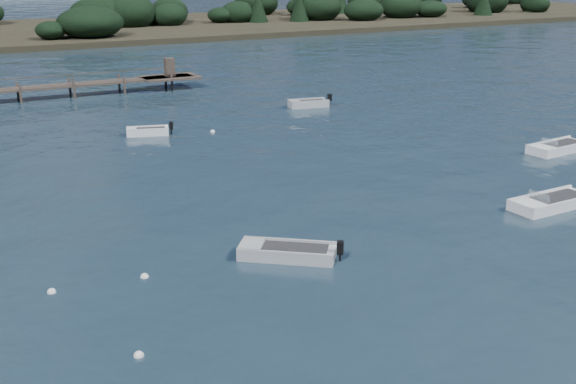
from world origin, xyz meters
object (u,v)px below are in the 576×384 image
tender_far_white (148,133)px  dinghy_mid_white_b (558,149)px  dinghy_mid_white_a (552,204)px  dinghy_mid_grey (287,254)px  tender_far_grey_b (309,105)px

tender_far_white → dinghy_mid_white_b: bearing=-36.9°
dinghy_mid_white_a → dinghy_mid_grey: size_ratio=1.23×
tender_far_white → tender_far_grey_b: bearing=12.6°
tender_far_grey_b → dinghy_mid_grey: (-15.29, -25.66, -0.03)m
dinghy_mid_grey → tender_far_grey_b: bearing=59.2°
dinghy_mid_white_a → tender_far_white: 26.35m
dinghy_mid_white_b → dinghy_mid_white_a: bearing=-138.7°
dinghy_mid_white_b → dinghy_mid_white_a: size_ratio=0.98×
tender_far_grey_b → dinghy_mid_white_a: 26.20m
dinghy_mid_white_b → dinghy_mid_grey: bearing=-163.2°
tender_far_grey_b → dinghy_mid_white_a: size_ratio=0.74×
dinghy_mid_white_a → dinghy_mid_white_b: bearing=41.3°
dinghy_mid_grey → tender_far_white: tender_far_white is taller
tender_far_grey_b → tender_far_white: bearing=-167.4°
tender_far_grey_b → dinghy_mid_white_a: tender_far_grey_b is taller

